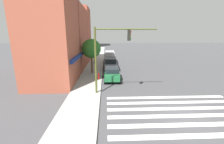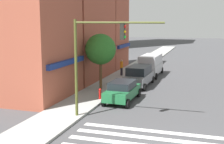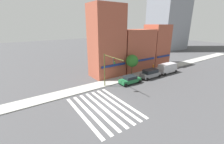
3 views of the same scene
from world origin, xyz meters
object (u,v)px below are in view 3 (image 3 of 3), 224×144
object	(u,v)px
pedestrian_orange_vest	(153,67)
street_tree	(132,61)
traffic_signal	(109,66)
sedan_green	(130,80)
suv_grey	(150,73)
van_silver	(167,68)
fire_hydrant	(123,79)

from	to	relation	value
pedestrian_orange_vest	street_tree	xyz separation A→B (m)	(-7.31, -0.15, 2.62)
traffic_signal	sedan_green	bearing A→B (deg)	-4.48
sedan_green	street_tree	distance (m)	4.95
suv_grey	street_tree	size ratio (longest dim) A/B	0.97
suv_grey	van_silver	world-z (taller)	van_silver
suv_grey	pedestrian_orange_vest	bearing A→B (deg)	35.83
sedan_green	pedestrian_orange_vest	bearing A→B (deg)	17.46
traffic_signal	fire_hydrant	distance (m)	5.93
traffic_signal	pedestrian_orange_vest	size ratio (longest dim) A/B	3.54
sedan_green	fire_hydrant	bearing A→B (deg)	104.51
suv_grey	van_silver	bearing A→B (deg)	1.68
sedan_green	fire_hydrant	xyz separation A→B (m)	(-0.40, 1.70, -0.23)
traffic_signal	suv_grey	world-z (taller)	traffic_signal
sedan_green	street_tree	xyz separation A→B (m)	(2.92, 2.80, 2.86)
traffic_signal	sedan_green	world-z (taller)	traffic_signal
street_tree	pedestrian_orange_vest	bearing A→B (deg)	1.14
traffic_signal	fire_hydrant	world-z (taller)	traffic_signal
fire_hydrant	street_tree	size ratio (longest dim) A/B	0.17
traffic_signal	fire_hydrant	xyz separation A→B (m)	(4.42, 1.32, -3.73)
suv_grey	street_tree	bearing A→B (deg)	138.37
sedan_green	pedestrian_orange_vest	size ratio (longest dim) A/B	2.51
van_silver	street_tree	size ratio (longest dim) A/B	1.02
traffic_signal	suv_grey	size ratio (longest dim) A/B	1.32
street_tree	sedan_green	bearing A→B (deg)	-136.24
suv_grey	fire_hydrant	xyz separation A→B (m)	(-6.29, 1.70, -0.42)
van_silver	street_tree	bearing A→B (deg)	163.43
van_silver	street_tree	xyz separation A→B (m)	(-8.89, 2.80, 2.41)
fire_hydrant	street_tree	xyz separation A→B (m)	(3.32, 1.10, 3.08)
pedestrian_orange_vest	fire_hydrant	bearing A→B (deg)	141.89
traffic_signal	fire_hydrant	size ratio (longest dim) A/B	7.45
suv_grey	street_tree	world-z (taller)	street_tree
suv_grey	sedan_green	bearing A→B (deg)	-178.32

